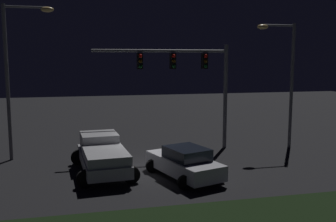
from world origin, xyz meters
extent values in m
plane|color=black|center=(0.00, 0.00, 0.00)|extent=(80.00, 80.00, 0.00)
cube|color=#B7B7BC|center=(-2.18, -0.37, 0.68)|extent=(2.40, 5.54, 0.55)
cube|color=#B7B7BC|center=(-2.27, 0.81, 1.38)|extent=(1.98, 2.03, 0.85)
cube|color=black|center=(-2.27, 0.81, 1.50)|extent=(1.87, 1.65, 0.51)
cube|color=#B7B7BC|center=(-2.10, -1.45, 1.18)|extent=(2.14, 3.16, 0.45)
cylinder|color=black|center=(-3.35, 1.49, 0.40)|extent=(0.80, 0.22, 0.80)
cylinder|color=black|center=(-1.30, 1.64, 0.40)|extent=(0.80, 0.22, 0.80)
cylinder|color=black|center=(-3.06, -2.39, 0.40)|extent=(0.80, 0.22, 0.80)
cylinder|color=black|center=(-1.00, -2.23, 0.40)|extent=(0.80, 0.22, 0.80)
cube|color=silver|center=(1.56, -1.93, 0.61)|extent=(3.04, 4.74, 0.70)
cube|color=black|center=(1.64, -2.16, 1.23)|extent=(2.13, 2.39, 0.55)
cylinder|color=black|center=(0.23, -0.77, 0.32)|extent=(0.64, 0.22, 0.64)
cylinder|color=black|center=(1.99, -0.22, 0.32)|extent=(0.64, 0.22, 0.64)
cylinder|color=black|center=(1.13, -3.63, 0.32)|extent=(0.64, 0.22, 0.64)
cylinder|color=black|center=(2.89, -3.08, 0.32)|extent=(0.64, 0.22, 0.64)
cylinder|color=slate|center=(5.72, 3.46, 3.25)|extent=(0.24, 0.24, 6.50)
cylinder|color=slate|center=(1.62, 3.46, 6.10)|extent=(8.20, 0.18, 0.18)
cube|color=black|center=(4.32, 3.46, 5.50)|extent=(0.32, 0.44, 0.95)
sphere|color=red|center=(4.32, 3.23, 5.80)|extent=(0.22, 0.22, 0.22)
sphere|color=#59380A|center=(4.32, 3.23, 5.50)|extent=(0.22, 0.22, 0.22)
sphere|color=#0C4719|center=(4.32, 3.23, 5.20)|extent=(0.22, 0.22, 0.22)
cube|color=black|center=(2.32, 3.46, 5.50)|extent=(0.32, 0.44, 0.95)
sphere|color=red|center=(2.32, 3.23, 5.80)|extent=(0.22, 0.22, 0.22)
sphere|color=#59380A|center=(2.32, 3.23, 5.50)|extent=(0.22, 0.22, 0.22)
sphere|color=#0C4719|center=(2.32, 3.23, 5.20)|extent=(0.22, 0.22, 0.22)
cube|color=black|center=(0.32, 3.46, 5.50)|extent=(0.32, 0.44, 0.95)
sphere|color=red|center=(0.32, 3.23, 5.80)|extent=(0.22, 0.22, 0.22)
sphere|color=#59380A|center=(0.32, 3.23, 5.50)|extent=(0.22, 0.22, 0.22)
sphere|color=#0C4719|center=(0.32, 3.23, 5.20)|extent=(0.22, 0.22, 0.22)
cylinder|color=slate|center=(-7.03, 3.38, 4.28)|extent=(0.20, 0.20, 8.56)
cylinder|color=slate|center=(-5.90, 3.38, 8.41)|extent=(2.26, 0.12, 0.12)
ellipsoid|color=#F9CC72|center=(-4.77, 3.38, 8.31)|extent=(0.70, 0.44, 0.30)
cylinder|color=slate|center=(9.87, 2.71, 3.90)|extent=(0.20, 0.20, 7.81)
cylinder|color=slate|center=(8.81, 2.71, 7.66)|extent=(2.12, 0.12, 0.12)
ellipsoid|color=#F9CC72|center=(7.75, 2.71, 7.56)|extent=(0.70, 0.44, 0.30)
camera|label=1|loc=(-3.17, -19.05, 5.63)|focal=40.98mm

